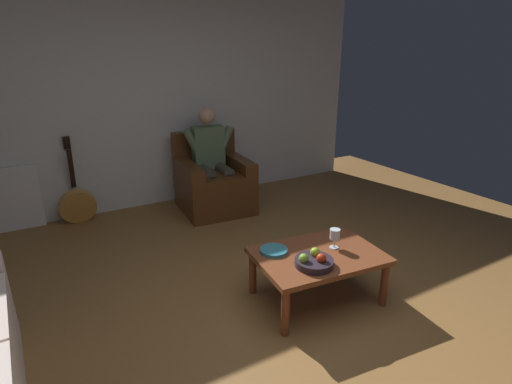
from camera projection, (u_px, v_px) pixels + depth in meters
name	position (u px, v px, depth m)	size (l,w,h in m)	color
ground_plane	(311.00, 350.00, 2.57)	(7.48, 7.48, 0.00)	brown
wall_back	(155.00, 100.00, 4.71)	(5.63, 0.06, 2.57)	silver
armchair	(213.00, 183.00, 4.79)	(0.84, 0.87, 0.91)	#4F2C15
person_seated	(212.00, 156.00, 4.70)	(0.64, 0.57, 1.22)	#556D4C
coffee_table	(318.00, 260.00, 2.99)	(1.00, 0.74, 0.39)	brown
guitar	(77.00, 204.00, 4.42)	(0.39, 0.26, 0.97)	#BC7F38
radiator	(5.00, 200.00, 4.17)	(0.69, 0.06, 0.69)	white
wine_glass_near	(335.00, 235.00, 3.02)	(0.08, 0.08, 0.16)	silver
fruit_bowl	(314.00, 261.00, 2.79)	(0.28, 0.28, 0.11)	#28202A
decorative_dish	(274.00, 250.00, 2.99)	(0.21, 0.21, 0.02)	teal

